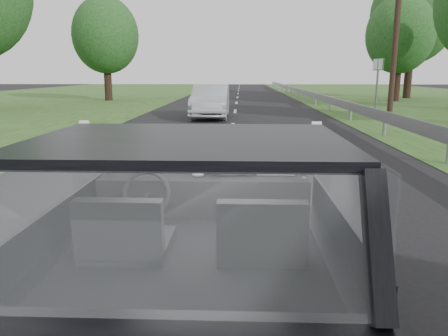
# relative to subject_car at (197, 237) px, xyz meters

# --- Properties ---
(ground) EXTENTS (140.00, 140.00, 0.00)m
(ground) POSITION_rel_subject_car_xyz_m (0.00, 0.00, -0.72)
(ground) COLOR black
(ground) RESTS_ON ground
(subject_car) EXTENTS (1.80, 4.00, 1.45)m
(subject_car) POSITION_rel_subject_car_xyz_m (0.00, 0.00, 0.00)
(subject_car) COLOR black
(subject_car) RESTS_ON ground
(dashboard) EXTENTS (1.58, 0.45, 0.30)m
(dashboard) POSITION_rel_subject_car_xyz_m (0.00, 0.62, 0.12)
(dashboard) COLOR black
(dashboard) RESTS_ON subject_car
(driver_seat) EXTENTS (0.50, 0.72, 0.42)m
(driver_seat) POSITION_rel_subject_car_xyz_m (-0.40, -0.29, 0.16)
(driver_seat) COLOR black
(driver_seat) RESTS_ON subject_car
(passenger_seat) EXTENTS (0.50, 0.72, 0.42)m
(passenger_seat) POSITION_rel_subject_car_xyz_m (0.40, -0.29, 0.16)
(passenger_seat) COLOR black
(passenger_seat) RESTS_ON subject_car
(steering_wheel) EXTENTS (0.36, 0.36, 0.04)m
(steering_wheel) POSITION_rel_subject_car_xyz_m (-0.40, 0.33, 0.20)
(steering_wheel) COLOR black
(steering_wheel) RESTS_ON dashboard
(cat) EXTENTS (0.62, 0.22, 0.27)m
(cat) POSITION_rel_subject_car_xyz_m (0.19, 0.59, 0.36)
(cat) COLOR #94949C
(cat) RESTS_ON dashboard
(guardrail) EXTENTS (0.05, 90.00, 0.32)m
(guardrail) POSITION_rel_subject_car_xyz_m (4.30, 10.00, -0.15)
(guardrail) COLOR #9C9D9E
(guardrail) RESTS_ON ground
(other_car) EXTENTS (1.60, 4.03, 1.32)m
(other_car) POSITION_rel_subject_car_xyz_m (-0.96, 15.07, -0.06)
(other_car) COLOR #A5A9AE
(other_car) RESTS_ON ground
(highway_sign) EXTENTS (0.30, 1.00, 2.51)m
(highway_sign) POSITION_rel_subject_car_xyz_m (7.15, 20.07, 0.53)
(highway_sign) COLOR #174D20
(highway_sign) RESTS_ON ground
(utility_pole) EXTENTS (0.31, 0.31, 8.02)m
(utility_pole) POSITION_rel_subject_car_xyz_m (7.28, 18.24, 3.29)
(utility_pole) COLOR #412D21
(utility_pole) RESTS_ON ground
(tree_2) EXTENTS (5.24, 5.24, 6.38)m
(tree_2) POSITION_rel_subject_car_xyz_m (10.21, 26.15, 2.46)
(tree_2) COLOR #173B13
(tree_2) RESTS_ON ground
(tree_3) EXTENTS (7.55, 7.55, 8.83)m
(tree_3) POSITION_rel_subject_car_xyz_m (12.23, 29.71, 3.69)
(tree_3) COLOR #173B13
(tree_3) RESTS_ON ground
(tree_6) EXTENTS (4.35, 4.35, 6.40)m
(tree_6) POSITION_rel_subject_car_xyz_m (-8.49, 26.23, 2.48)
(tree_6) COLOR #173B13
(tree_6) RESTS_ON ground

